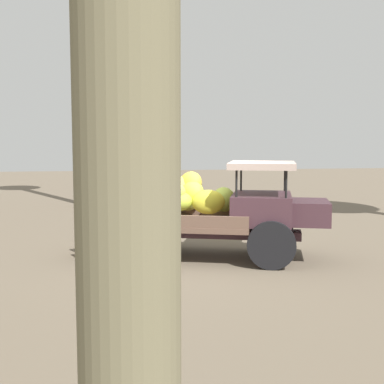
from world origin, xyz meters
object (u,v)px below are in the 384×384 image
at_px(truck, 211,208).
at_px(wooden_crate, 92,242).
at_px(loose_banana_bunch, 218,229).
at_px(farmer, 142,197).

bearing_deg(truck, wooden_crate, 179.44).
distance_m(wooden_crate, loose_banana_bunch, 3.23).
bearing_deg(truck, farmer, 143.57).
height_order(wooden_crate, loose_banana_bunch, wooden_crate).
bearing_deg(farmer, truck, 40.41).
xyz_separation_m(truck, farmer, (-1.21, 1.74, 0.04)).
xyz_separation_m(wooden_crate, loose_banana_bunch, (2.93, 1.38, -0.05)).
bearing_deg(truck, loose_banana_bunch, 92.61).
relative_size(wooden_crate, loose_banana_bunch, 0.93).
height_order(truck, loose_banana_bunch, truck).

